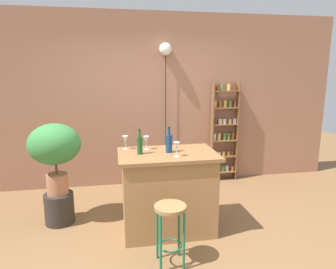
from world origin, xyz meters
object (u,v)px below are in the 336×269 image
bottle_spirits_clear (140,145)px  plant_stool (59,208)px  potted_plant (55,148)px  wine_glass_left (177,146)px  bottle_soda_blue (169,143)px  wine_glass_right (125,140)px  pendant_globe_light (166,52)px  bar_stool (170,221)px  wine_glass_center (146,140)px  spice_shelf (224,132)px

bottle_spirits_clear → plant_stool: bearing=158.3°
potted_plant → bottle_spirits_clear: potted_plant is taller
wine_glass_left → bottle_soda_blue: bearing=104.5°
plant_stool → wine_glass_right: 1.22m
plant_stool → pendant_globe_light: pendant_globe_light is taller
pendant_globe_light → wine_glass_left: bearing=-95.8°
bar_stool → wine_glass_right: (-0.38, 0.93, 0.62)m
bar_stool → potted_plant: size_ratio=0.70×
bar_stool → wine_glass_center: wine_glass_center is taller
wine_glass_center → pendant_globe_light: size_ratio=0.07×
potted_plant → pendant_globe_light: 2.27m
plant_stool → potted_plant: (0.00, 0.00, 0.78)m
bar_stool → bottle_soda_blue: bottle_soda_blue is taller
bottle_spirits_clear → wine_glass_center: 0.21m
potted_plant → wine_glass_right: (0.84, -0.15, 0.10)m
potted_plant → bottle_soda_blue: size_ratio=2.95×
bottle_soda_blue → bottle_spirits_clear: bottle_soda_blue is taller
wine_glass_left → pendant_globe_light: 2.04m
spice_shelf → potted_plant: spice_shelf is taller
potted_plant → pendant_globe_light: size_ratio=0.38×
pendant_globe_light → wine_glass_center: bearing=-109.2°
potted_plant → wine_glass_right: bearing=-9.8°
spice_shelf → bottle_spirits_clear: (-1.58, -1.51, 0.21)m
wine_glass_left → wine_glass_right: (-0.54, 0.42, 0.00)m
plant_stool → bar_stool: bearing=-41.5°
plant_stool → wine_glass_left: size_ratio=2.35×
bottle_soda_blue → plant_stool: bearing=164.1°
wine_glass_center → pendant_globe_light: (0.47, 1.35, 1.10)m
wine_glass_right → pendant_globe_light: (0.72, 1.29, 1.10)m
plant_stool → bottle_spirits_clear: size_ratio=1.34×
bar_stool → wine_glass_left: size_ratio=3.79×
bottle_spirits_clear → pendant_globe_light: bearing=69.9°
spice_shelf → bottle_spirits_clear: bearing=-136.3°
plant_stool → wine_glass_right: (0.84, -0.15, 0.88)m
bar_stool → wine_glass_left: 0.81m
bar_stool → wine_glass_right: wine_glass_right is taller
plant_stool → potted_plant: size_ratio=0.44×
bottle_spirits_clear → pendant_globe_light: (0.56, 1.54, 1.11)m
potted_plant → wine_glass_center: potted_plant is taller
spice_shelf → bottle_soda_blue: size_ratio=5.65×
bottle_soda_blue → wine_glass_center: (-0.25, 0.17, 0.00)m
bar_stool → wine_glass_left: bearing=72.0°
wine_glass_center → pendant_globe_light: 1.80m
spice_shelf → bar_stool: bearing=-121.8°
bar_stool → bottle_soda_blue: 0.93m
bar_stool → bottle_spirits_clear: (-0.22, 0.68, 0.61)m
wine_glass_left → wine_glass_center: bearing=129.1°
plant_stool → bottle_spirits_clear: bearing=-21.7°
potted_plant → wine_glass_left: bearing=-22.4°
bottle_soda_blue → wine_glass_center: bottle_soda_blue is taller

